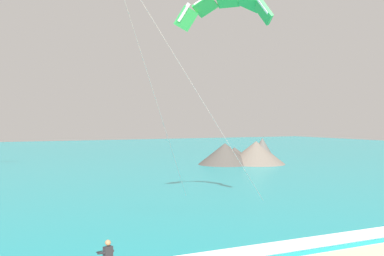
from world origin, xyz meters
name	(u,v)px	position (x,y,z in m)	size (l,w,h in m)	color
sea	(32,159)	(0.00, 72.41, 0.10)	(200.00, 120.00, 0.20)	teal
surf_foam	(227,255)	(0.00, 13.41, 0.22)	(200.00, 1.63, 0.04)	white
kite_primary	(225,8)	(4.78, 21.74, 13.35)	(12.36, 10.97, 13.18)	green
headland_right	(243,154)	(24.16, 49.60, 1.56)	(12.02, 9.51, 3.74)	#47423D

